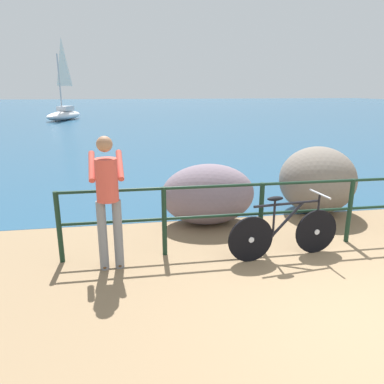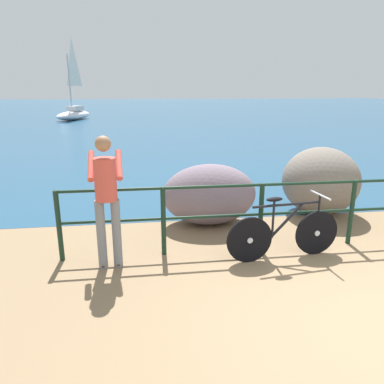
% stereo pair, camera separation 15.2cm
% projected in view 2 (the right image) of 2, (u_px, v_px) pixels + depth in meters
% --- Properties ---
extents(ground_plane, '(120.00, 120.00, 0.10)m').
position_uv_depth(ground_plane, '(181.00, 129.00, 22.78)').
color(ground_plane, '#846B4C').
extents(sea_surface, '(120.00, 90.00, 0.01)m').
position_uv_depth(sea_surface, '(160.00, 107.00, 49.77)').
color(sea_surface, navy).
rests_on(sea_surface, ground_plane).
extents(promenade_railing, '(7.27, 0.07, 1.02)m').
position_uv_depth(promenade_railing, '(308.00, 206.00, 5.41)').
color(promenade_railing, black).
rests_on(promenade_railing, ground_plane).
extents(bicycle, '(1.69, 0.48, 0.92)m').
position_uv_depth(bicycle, '(284.00, 232.00, 5.08)').
color(bicycle, black).
rests_on(bicycle, ground_plane).
extents(person_at_railing, '(0.48, 0.65, 1.78)m').
position_uv_depth(person_at_railing, '(107.00, 196.00, 4.67)').
color(person_at_railing, slate).
rests_on(person_at_railing, ground_plane).
extents(breakwater_boulder_main, '(1.44, 1.44, 1.29)m').
position_uv_depth(breakwater_boulder_main, '(320.00, 181.00, 6.90)').
color(breakwater_boulder_main, slate).
rests_on(breakwater_boulder_main, ground).
extents(breakwater_boulder_left, '(1.66, 1.08, 1.08)m').
position_uv_depth(breakwater_boulder_left, '(209.00, 194.00, 6.39)').
color(breakwater_boulder_left, slate).
rests_on(breakwater_boulder_left, ground).
extents(sailboat, '(2.79, 4.57, 6.16)m').
position_uv_depth(sailboat, '(74.00, 111.00, 28.53)').
color(sailboat, white).
rests_on(sailboat, sea_surface).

